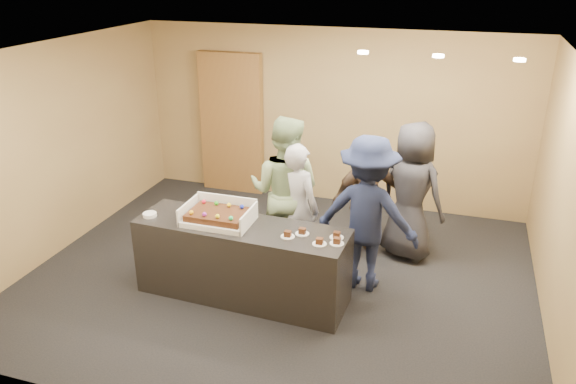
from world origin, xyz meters
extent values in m
plane|color=black|center=(0.00, 0.00, 0.00)|extent=(6.00, 6.00, 0.00)
plane|color=white|center=(0.00, 0.00, 2.70)|extent=(6.00, 6.00, 0.00)
cube|color=#9C7A4B|center=(0.00, 2.50, 1.35)|extent=(6.00, 0.04, 2.70)
cube|color=#9C7A4B|center=(0.00, -2.50, 1.35)|extent=(6.00, 0.04, 2.70)
cube|color=#9C7A4B|center=(-3.00, 0.00, 1.35)|extent=(0.04, 5.00, 2.70)
cube|color=#9C7A4B|center=(3.00, 0.00, 1.35)|extent=(0.04, 5.00, 2.70)
cube|color=black|center=(-0.27, -0.55, 0.45)|extent=(2.43, 0.81, 0.90)
cube|color=brown|center=(-1.62, 2.41, 1.14)|extent=(1.04, 0.15, 2.28)
cube|color=white|center=(-0.54, -0.55, 0.93)|extent=(0.73, 0.51, 0.06)
cube|color=white|center=(-0.90, -0.55, 1.00)|extent=(0.02, 0.51, 0.20)
cube|color=white|center=(-0.17, -0.55, 1.00)|extent=(0.02, 0.51, 0.20)
cube|color=white|center=(-0.54, -0.30, 1.01)|extent=(0.73, 0.02, 0.22)
cube|color=#3E210E|center=(-0.54, -0.55, 0.99)|extent=(0.64, 0.44, 0.07)
sphere|color=red|center=(-0.78, -0.40, 1.05)|extent=(0.05, 0.05, 0.05)
sphere|color=green|center=(-0.63, -0.40, 1.05)|extent=(0.05, 0.05, 0.05)
sphere|color=yellow|center=(-0.47, -0.40, 1.05)|extent=(0.05, 0.05, 0.05)
sphere|color=#1829CC|center=(-0.31, -0.40, 1.05)|extent=(0.05, 0.05, 0.05)
sphere|color=#F1AB14|center=(-0.78, -0.71, 1.05)|extent=(0.05, 0.05, 0.05)
sphere|color=purple|center=(-0.63, -0.71, 1.05)|extent=(0.05, 0.05, 0.05)
sphere|color=yellow|center=(-0.47, -0.71, 1.05)|extent=(0.05, 0.05, 0.05)
sphere|color=#27C670|center=(-0.31, -0.71, 1.05)|extent=(0.05, 0.05, 0.05)
cylinder|color=white|center=(-1.35, -0.64, 0.92)|extent=(0.16, 0.16, 0.04)
cylinder|color=white|center=(0.31, -0.65, 0.90)|extent=(0.15, 0.15, 0.01)
cube|color=#3E210E|center=(0.31, -0.65, 0.94)|extent=(0.07, 0.06, 0.06)
cylinder|color=white|center=(0.43, -0.54, 0.90)|extent=(0.15, 0.15, 0.01)
cube|color=#3E210E|center=(0.43, -0.54, 0.94)|extent=(0.07, 0.06, 0.06)
cylinder|color=white|center=(0.67, -0.71, 0.90)|extent=(0.15, 0.15, 0.01)
cube|color=#3E210E|center=(0.67, -0.71, 0.94)|extent=(0.07, 0.06, 0.06)
cylinder|color=white|center=(0.80, -0.52, 0.90)|extent=(0.15, 0.15, 0.01)
cube|color=#3E210E|center=(0.80, -0.52, 0.94)|extent=(0.07, 0.06, 0.06)
cylinder|color=white|center=(0.84, -0.65, 0.90)|extent=(0.15, 0.15, 0.01)
cube|color=#3E210E|center=(0.84, -0.65, 0.94)|extent=(0.07, 0.06, 0.06)
imported|color=#AEADB3|center=(0.13, 0.25, 0.82)|extent=(0.68, 0.54, 1.64)
imported|color=#8DA675|center=(-0.07, 0.42, 0.95)|extent=(0.94, 0.73, 1.90)
imported|color=#18203F|center=(1.01, 0.11, 0.93)|extent=(1.24, 0.77, 1.85)
imported|color=brown|center=(0.87, 0.89, 0.79)|extent=(0.98, 0.82, 1.57)
imported|color=#28272C|center=(1.42, 1.00, 0.90)|extent=(1.04, 0.90, 1.80)
cylinder|color=#FFEAC6|center=(0.80, 0.50, 2.67)|extent=(0.12, 0.12, 0.03)
cylinder|color=#FFEAC6|center=(1.60, 0.50, 2.67)|extent=(0.12, 0.12, 0.03)
cylinder|color=#FFEAC6|center=(2.40, 0.50, 2.67)|extent=(0.12, 0.12, 0.03)
camera|label=1|loc=(1.91, -5.68, 3.63)|focal=35.00mm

